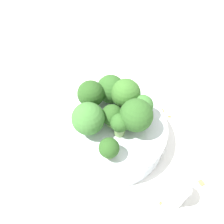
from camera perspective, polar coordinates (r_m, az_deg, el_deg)
ground_plane at (r=0.44m, az=0.00°, el=-6.79°), size 3.00×3.00×0.00m
bowl at (r=0.42m, az=0.00°, el=-5.03°), size 0.21×0.21×0.05m
broccoli_floret_0 at (r=0.39m, az=0.31°, el=-0.62°), size 0.04×0.04×0.05m
broccoli_floret_1 at (r=0.37m, az=-6.23°, el=-1.78°), size 0.06×0.06×0.06m
broccoli_floret_2 at (r=0.42m, az=-0.34°, el=5.94°), size 0.06×0.06×0.06m
broccoli_floret_3 at (r=0.40m, az=-5.55°, el=4.55°), size 0.05×0.05×0.06m
broccoli_floret_4 at (r=0.37m, az=1.43°, el=-3.54°), size 0.03×0.03×0.05m
broccoli_floret_5 at (r=0.40m, az=8.00°, el=1.52°), size 0.04×0.04×0.05m
broccoli_floret_6 at (r=0.37m, az=6.33°, el=-0.91°), size 0.06×0.06×0.07m
broccoli_floret_7 at (r=0.35m, az=-0.78°, el=-9.48°), size 0.03×0.03×0.04m
broccoli_floret_8 at (r=0.40m, az=3.62°, el=4.76°), size 0.05×0.05×0.07m
pepper_shaker at (r=0.38m, az=16.51°, el=-19.70°), size 0.03×0.03×0.06m
almond_crumb_0 at (r=0.49m, az=14.79°, el=-1.07°), size 0.01×0.01×0.01m
almond_crumb_1 at (r=0.43m, az=22.41°, el=-16.61°), size 0.01×0.01×0.01m
almond_crumb_2 at (r=0.50m, az=12.73°, el=0.90°), size 0.01×0.01×0.01m
almond_crumb_3 at (r=0.40m, az=12.72°, el=-22.05°), size 0.01×0.01×0.01m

